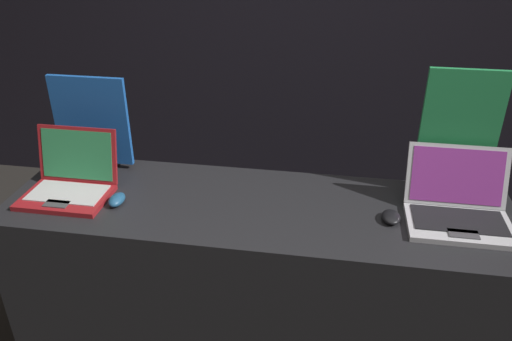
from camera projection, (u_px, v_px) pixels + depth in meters
name	position (u px, v px, depth m)	size (l,w,h in m)	color
wall_back	(301.00, 3.00, 3.28)	(8.00, 0.05, 2.80)	black
display_counter	(257.00, 297.00, 2.15)	(1.96, 0.59, 0.94)	black
laptop_front	(71.00, 180.00, 1.98)	(0.33, 0.29, 0.24)	maroon
mouse_front	(117.00, 200.00, 1.93)	(0.06, 0.10, 0.04)	navy
promo_stand_front	(92.00, 125.00, 2.13)	(0.33, 0.07, 0.41)	black
laptop_back	(458.00, 205.00, 1.82)	(0.37, 0.32, 0.24)	#B7B7BC
mouse_back	(391.00, 217.00, 1.82)	(0.07, 0.10, 0.03)	black
promo_stand_back	(458.00, 137.00, 1.90)	(0.29, 0.07, 0.51)	black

